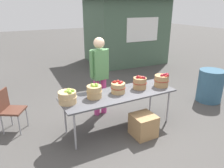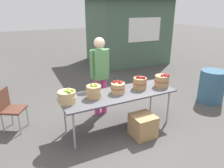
{
  "view_description": "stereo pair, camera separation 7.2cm",
  "coord_description": "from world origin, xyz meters",
  "px_view_note": "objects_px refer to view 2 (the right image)",
  "views": [
    {
      "loc": [
        -1.91,
        -3.34,
        2.38
      ],
      "look_at": [
        0.0,
        0.3,
        0.85
      ],
      "focal_mm": 33.96,
      "sensor_mm": 36.0,
      "label": 1
    },
    {
      "loc": [
        -1.85,
        -3.37,
        2.38
      ],
      "look_at": [
        0.0,
        0.3,
        0.85
      ],
      "focal_mm": 33.96,
      "sensor_mm": 36.0,
      "label": 2
    }
  ],
  "objects_px": {
    "market_table": "(119,95)",
    "apple_basket_red_1": "(140,83)",
    "folding_chair": "(10,106)",
    "produce_crate": "(143,126)",
    "apple_basket_green_0": "(67,96)",
    "apple_basket_red_2": "(162,81)",
    "apple_basket_green_1": "(94,91)",
    "apple_basket_red_0": "(118,87)",
    "trash_barrel": "(212,86)",
    "vendor_adult": "(100,71)"
  },
  "relations": [
    {
      "from": "apple_basket_red_0",
      "to": "trash_barrel",
      "type": "distance_m",
      "value": 2.77
    },
    {
      "from": "market_table",
      "to": "apple_basket_red_2",
      "type": "height_order",
      "value": "apple_basket_red_2"
    },
    {
      "from": "apple_basket_red_0",
      "to": "apple_basket_green_1",
      "type": "bearing_deg",
      "value": -179.88
    },
    {
      "from": "vendor_adult",
      "to": "apple_basket_green_0",
      "type": "bearing_deg",
      "value": 30.56
    },
    {
      "from": "market_table",
      "to": "apple_basket_red_0",
      "type": "relative_size",
      "value": 7.81
    },
    {
      "from": "apple_basket_red_1",
      "to": "produce_crate",
      "type": "bearing_deg",
      "value": -115.08
    },
    {
      "from": "apple_basket_green_0",
      "to": "produce_crate",
      "type": "relative_size",
      "value": 0.78
    },
    {
      "from": "apple_basket_red_2",
      "to": "trash_barrel",
      "type": "bearing_deg",
      "value": 3.33
    },
    {
      "from": "apple_basket_red_2",
      "to": "trash_barrel",
      "type": "distance_m",
      "value": 1.81
    },
    {
      "from": "apple_basket_green_1",
      "to": "folding_chair",
      "type": "xyz_separation_m",
      "value": [
        -1.46,
        0.85,
        -0.37
      ]
    },
    {
      "from": "market_table",
      "to": "trash_barrel",
      "type": "bearing_deg",
      "value": 0.56
    },
    {
      "from": "apple_basket_green_0",
      "to": "trash_barrel",
      "type": "xyz_separation_m",
      "value": [
        3.76,
        -0.02,
        -0.45
      ]
    },
    {
      "from": "folding_chair",
      "to": "produce_crate",
      "type": "distance_m",
      "value": 2.64
    },
    {
      "from": "apple_basket_red_1",
      "to": "market_table",
      "type": "bearing_deg",
      "value": -175.86
    },
    {
      "from": "apple_basket_green_0",
      "to": "apple_basket_red_1",
      "type": "bearing_deg",
      "value": -0.37
    },
    {
      "from": "market_table",
      "to": "apple_basket_red_1",
      "type": "height_order",
      "value": "apple_basket_red_1"
    },
    {
      "from": "market_table",
      "to": "apple_basket_red_2",
      "type": "distance_m",
      "value": 1.02
    },
    {
      "from": "trash_barrel",
      "to": "apple_basket_red_2",
      "type": "bearing_deg",
      "value": -176.67
    },
    {
      "from": "trash_barrel",
      "to": "market_table",
      "type": "bearing_deg",
      "value": -179.44
    },
    {
      "from": "apple_basket_red_1",
      "to": "produce_crate",
      "type": "distance_m",
      "value": 0.88
    },
    {
      "from": "vendor_adult",
      "to": "trash_barrel",
      "type": "relative_size",
      "value": 2.1
    },
    {
      "from": "apple_basket_green_1",
      "to": "apple_basket_red_1",
      "type": "xyz_separation_m",
      "value": [
        1.02,
        -0.01,
        -0.0
      ]
    },
    {
      "from": "vendor_adult",
      "to": "produce_crate",
      "type": "xyz_separation_m",
      "value": [
        0.36,
        -1.19,
        -0.82
      ]
    },
    {
      "from": "apple_basket_green_0",
      "to": "vendor_adult",
      "type": "distance_m",
      "value": 1.15
    },
    {
      "from": "apple_basket_green_1",
      "to": "folding_chair",
      "type": "relative_size",
      "value": 0.34
    },
    {
      "from": "produce_crate",
      "to": "trash_barrel",
      "type": "bearing_deg",
      "value": 11.71
    },
    {
      "from": "market_table",
      "to": "produce_crate",
      "type": "xyz_separation_m",
      "value": [
        0.27,
        -0.49,
        -0.49
      ]
    },
    {
      "from": "apple_basket_red_0",
      "to": "produce_crate",
      "type": "bearing_deg",
      "value": -63.44
    },
    {
      "from": "folding_chair",
      "to": "apple_basket_green_0",
      "type": "bearing_deg",
      "value": -100.87
    },
    {
      "from": "apple_basket_green_1",
      "to": "vendor_adult",
      "type": "relative_size",
      "value": 0.17
    },
    {
      "from": "apple_basket_red_1",
      "to": "folding_chair",
      "type": "height_order",
      "value": "apple_basket_red_1"
    },
    {
      "from": "market_table",
      "to": "apple_basket_red_1",
      "type": "relative_size",
      "value": 7.81
    },
    {
      "from": "produce_crate",
      "to": "apple_basket_green_1",
      "type": "bearing_deg",
      "value": 145.75
    },
    {
      "from": "apple_basket_green_1",
      "to": "apple_basket_red_1",
      "type": "bearing_deg",
      "value": -0.3
    },
    {
      "from": "produce_crate",
      "to": "market_table",
      "type": "bearing_deg",
      "value": 118.87
    },
    {
      "from": "vendor_adult",
      "to": "trash_barrel",
      "type": "distance_m",
      "value": 2.98
    },
    {
      "from": "apple_basket_red_1",
      "to": "trash_barrel",
      "type": "relative_size",
      "value": 0.35
    },
    {
      "from": "folding_chair",
      "to": "produce_crate",
      "type": "xyz_separation_m",
      "value": [
        2.23,
        -1.38,
        -0.29
      ]
    },
    {
      "from": "apple_basket_red_1",
      "to": "vendor_adult",
      "type": "distance_m",
      "value": 0.92
    },
    {
      "from": "apple_basket_green_0",
      "to": "apple_basket_red_1",
      "type": "xyz_separation_m",
      "value": [
        1.53,
        -0.01,
        0.01
      ]
    },
    {
      "from": "apple_basket_red_0",
      "to": "apple_basket_red_1",
      "type": "bearing_deg",
      "value": -0.71
    },
    {
      "from": "apple_basket_green_1",
      "to": "apple_basket_red_2",
      "type": "bearing_deg",
      "value": -4.45
    },
    {
      "from": "apple_basket_red_1",
      "to": "apple_basket_red_2",
      "type": "bearing_deg",
      "value": -12.99
    },
    {
      "from": "apple_basket_red_2",
      "to": "folding_chair",
      "type": "relative_size",
      "value": 0.37
    },
    {
      "from": "folding_chair",
      "to": "produce_crate",
      "type": "bearing_deg",
      "value": -90.75
    },
    {
      "from": "market_table",
      "to": "folding_chair",
      "type": "relative_size",
      "value": 2.67
    },
    {
      "from": "market_table",
      "to": "apple_basket_green_1",
      "type": "bearing_deg",
      "value": 175.23
    },
    {
      "from": "apple_basket_green_0",
      "to": "apple_basket_red_2",
      "type": "xyz_separation_m",
      "value": [
        2.02,
        -0.12,
        0.02
      ]
    },
    {
      "from": "apple_basket_green_0",
      "to": "apple_basket_red_2",
      "type": "bearing_deg",
      "value": -3.46
    },
    {
      "from": "apple_basket_red_1",
      "to": "trash_barrel",
      "type": "bearing_deg",
      "value": -0.27
    }
  ]
}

